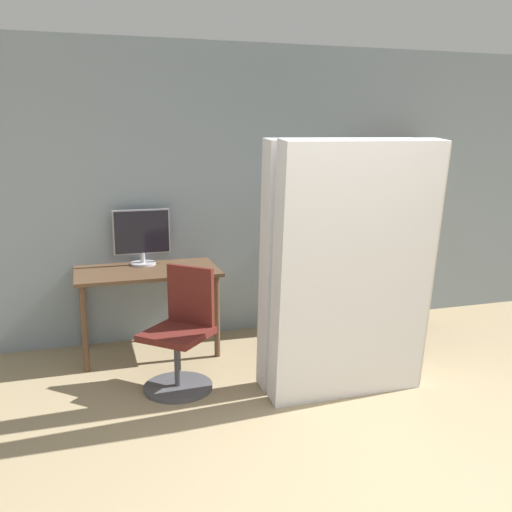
{
  "coord_description": "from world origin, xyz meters",
  "views": [
    {
      "loc": [
        -1.54,
        -1.99,
        1.89
      ],
      "look_at": [
        -0.38,
        1.74,
        1.05
      ],
      "focal_mm": 40.0,
      "sensor_mm": 36.0,
      "label": 1
    }
  ],
  "objects_px": {
    "bookshelf": "(383,234)",
    "monitor": "(142,236)",
    "mattress_far": "(338,265)",
    "office_chair": "(181,341)",
    "mattress_near": "(355,274)"
  },
  "relations": [
    {
      "from": "bookshelf",
      "to": "monitor",
      "type": "bearing_deg",
      "value": -179.76
    },
    {
      "from": "mattress_far",
      "to": "bookshelf",
      "type": "bearing_deg",
      "value": 49.05
    },
    {
      "from": "office_chair",
      "to": "mattress_near",
      "type": "height_order",
      "value": "mattress_near"
    },
    {
      "from": "bookshelf",
      "to": "mattress_far",
      "type": "xyz_separation_m",
      "value": [
        -1.11,
        -1.28,
        0.03
      ]
    },
    {
      "from": "office_chair",
      "to": "mattress_near",
      "type": "xyz_separation_m",
      "value": [
        1.15,
        -0.56,
        0.57
      ]
    },
    {
      "from": "office_chair",
      "to": "mattress_near",
      "type": "relative_size",
      "value": 0.49
    },
    {
      "from": "bookshelf",
      "to": "mattress_near",
      "type": "height_order",
      "value": "mattress_near"
    },
    {
      "from": "mattress_near",
      "to": "mattress_far",
      "type": "xyz_separation_m",
      "value": [
        0.0,
        0.29,
        -0.0
      ]
    },
    {
      "from": "monitor",
      "to": "office_chair",
      "type": "distance_m",
      "value": 1.19
    },
    {
      "from": "monitor",
      "to": "office_chair",
      "type": "xyz_separation_m",
      "value": [
        0.16,
        -0.99,
        -0.65
      ]
    },
    {
      "from": "mattress_far",
      "to": "monitor",
      "type": "bearing_deg",
      "value": 135.86
    },
    {
      "from": "monitor",
      "to": "office_chair",
      "type": "bearing_deg",
      "value": -80.98
    },
    {
      "from": "monitor",
      "to": "mattress_far",
      "type": "relative_size",
      "value": 0.27
    },
    {
      "from": "bookshelf",
      "to": "mattress_far",
      "type": "relative_size",
      "value": 0.98
    },
    {
      "from": "bookshelf",
      "to": "mattress_near",
      "type": "distance_m",
      "value": 1.91
    }
  ]
}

